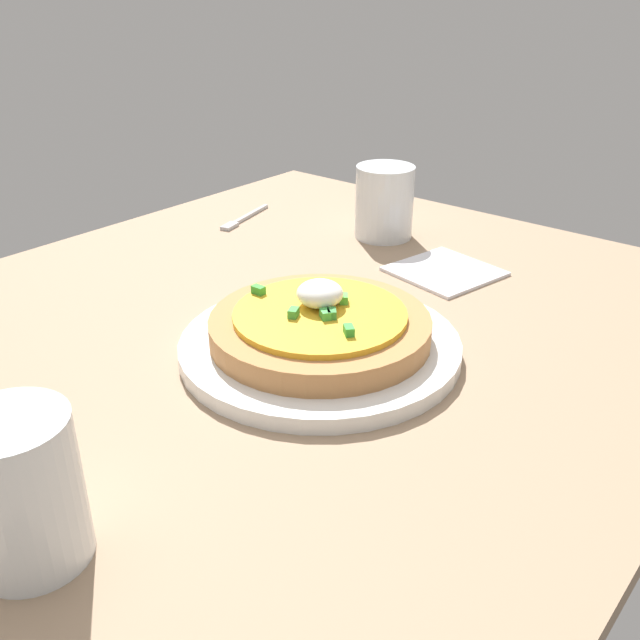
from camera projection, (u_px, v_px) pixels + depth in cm
name	position (u px, v px, depth cm)	size (l,w,h in cm)	color
dining_table	(261.00, 343.00, 71.17)	(98.48, 78.65, 2.14)	#987C60
plate	(320.00, 346.00, 66.75)	(26.55, 26.55, 1.53)	white
pizza	(320.00, 325.00, 65.80)	(20.77, 20.77, 5.32)	#B97F4B
cup_near	(384.00, 206.00, 94.19)	(7.76, 7.76, 9.62)	silver
cup_far	(24.00, 498.00, 42.15)	(7.19, 7.19, 10.09)	silver
fork	(242.00, 219.00, 101.79)	(11.75, 3.86, 0.50)	#B7B7BC
napkin	(445.00, 271.00, 84.53)	(11.06, 11.06, 0.40)	white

